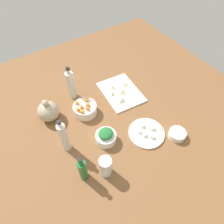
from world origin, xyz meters
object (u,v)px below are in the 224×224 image
at_px(bowl_carrots, 85,109).
at_px(bottle_0, 83,170).
at_px(bowl_greens, 106,138).
at_px(drinking_glass_0, 106,167).
at_px(cutting_board, 121,92).
at_px(bottle_2, 64,137).
at_px(bowl_small_side, 177,134).
at_px(bottle_1, 71,85).
at_px(teapot, 48,111).
at_px(plate_tofu, 146,133).

xyz_separation_m(bowl_carrots, bottle_0, (-0.38, 0.21, 0.05)).
bearing_deg(bowl_greens, drinking_glass_0, 148.39).
relative_size(cutting_board, bottle_2, 1.24).
height_order(bowl_small_side, bottle_0, bottle_0).
bearing_deg(bottle_1, bottle_0, 159.92).
bearing_deg(teapot, bottle_2, -179.95).
height_order(bowl_greens, bowl_carrots, bowl_carrots).
bearing_deg(bottle_2, bowl_carrots, -49.94).
relative_size(bowl_small_side, bottle_1, 0.40).
bearing_deg(bowl_small_side, bottle_0, 82.19).
bearing_deg(cutting_board, teapot, 83.04).
distance_m(cutting_board, plate_tofu, 0.37).
xyz_separation_m(cutting_board, bottle_0, (-0.40, 0.50, 0.08)).
xyz_separation_m(cutting_board, teapot, (0.06, 0.51, 0.06)).
bearing_deg(bowl_small_side, drinking_glass_0, 85.34).
bearing_deg(bottle_0, drinking_glass_0, -110.96).
xyz_separation_m(bowl_small_side, bottle_0, (0.08, 0.58, 0.06)).
bearing_deg(bottle_1, bowl_greens, -179.10).
bearing_deg(bowl_carrots, bowl_small_side, -140.72).
bearing_deg(bowl_carrots, bottle_2, 130.06).
relative_size(plate_tofu, bottle_1, 0.87).
relative_size(cutting_board, bowl_carrots, 2.11).
relative_size(bowl_carrots, bottle_0, 0.76).
height_order(cutting_board, bowl_greens, bowl_greens).
height_order(cutting_board, bowl_small_side, bowl_small_side).
xyz_separation_m(bowl_greens, bowl_carrots, (0.25, 0.00, 0.00)).
distance_m(bowl_greens, bowl_small_side, 0.42).
bearing_deg(cutting_board, bowl_small_side, -170.92).
bearing_deg(drinking_glass_0, bowl_carrots, -13.32).
bearing_deg(bottle_1, bowl_small_side, -149.13).
distance_m(cutting_board, bottle_0, 0.65).
bearing_deg(teapot, bowl_small_side, -132.86).
height_order(teapot, bottle_0, bottle_0).
relative_size(teapot, bottle_2, 0.61).
bearing_deg(plate_tofu, bottle_0, 94.13).
distance_m(bottle_0, bottle_2, 0.20).
height_order(bowl_small_side, bottle_2, bottle_2).
relative_size(teapot, bottle_0, 0.79).
distance_m(teapot, drinking_glass_0, 0.51).
height_order(bowl_greens, bottle_1, bottle_1).
height_order(bowl_carrots, bowl_small_side, bowl_carrots).
relative_size(bowl_carrots, bottle_1, 0.61).
xyz_separation_m(cutting_board, plate_tofu, (-0.37, 0.06, 0.00)).
height_order(plate_tofu, bottle_0, bottle_0).
relative_size(bowl_greens, drinking_glass_0, 0.92).
xyz_separation_m(bowl_small_side, bottle_1, (0.63, 0.38, 0.09)).
height_order(plate_tofu, bottle_2, bottle_2).
xyz_separation_m(bowl_greens, teapot, (0.34, 0.21, 0.04)).
bearing_deg(bottle_2, bowl_greens, -109.77).
height_order(cutting_board, teapot, teapot).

